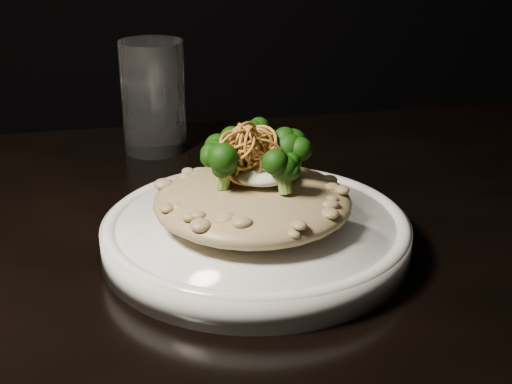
# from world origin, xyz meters

# --- Properties ---
(table) EXTENTS (1.10, 0.80, 0.75)m
(table) POSITION_xyz_m (0.00, 0.00, 0.67)
(table) COLOR black
(table) RESTS_ON ground
(plate) EXTENTS (0.27, 0.27, 0.03)m
(plate) POSITION_xyz_m (0.07, 0.01, 0.76)
(plate) COLOR white
(plate) RESTS_ON table
(risotto) EXTENTS (0.17, 0.17, 0.04)m
(risotto) POSITION_xyz_m (0.07, 0.02, 0.80)
(risotto) COLOR brown
(risotto) RESTS_ON plate
(broccoli) EXTENTS (0.12, 0.12, 0.04)m
(broccoli) POSITION_xyz_m (0.07, 0.02, 0.84)
(broccoli) COLOR black
(broccoli) RESTS_ON risotto
(cheese) EXTENTS (0.06, 0.06, 0.02)m
(cheese) POSITION_xyz_m (0.07, 0.01, 0.82)
(cheese) COLOR silver
(cheese) RESTS_ON risotto
(shallots) EXTENTS (0.05, 0.05, 0.03)m
(shallots) POSITION_xyz_m (0.07, 0.02, 0.85)
(shallots) COLOR brown
(shallots) RESTS_ON cheese
(drinking_glass) EXTENTS (0.08, 0.08, 0.13)m
(drinking_glass) POSITION_xyz_m (0.00, 0.30, 0.82)
(drinking_glass) COLOR white
(drinking_glass) RESTS_ON table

